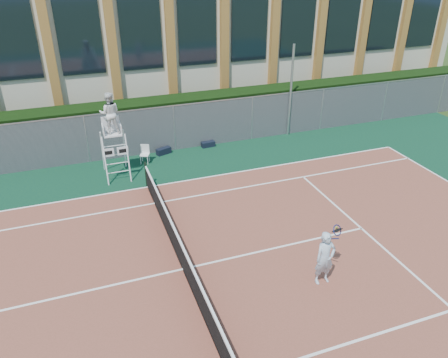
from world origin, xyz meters
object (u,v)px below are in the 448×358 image
object	(u,v)px
plastic_chair	(145,152)
steel_pole	(291,91)
umpire_chair	(110,116)
tennis_player	(325,258)

from	to	relation	value
plastic_chair	steel_pole	bearing A→B (deg)	6.02
steel_pole	umpire_chair	bearing A→B (deg)	-169.64
steel_pole	umpire_chair	distance (m)	9.19
steel_pole	plastic_chair	xyz separation A→B (m)	(-7.65, -0.81, -1.82)
steel_pole	tennis_player	bearing A→B (deg)	-112.28
umpire_chair	tennis_player	xyz separation A→B (m)	(4.68, -8.96, -1.82)
umpire_chair	tennis_player	bearing A→B (deg)	-62.39
steel_pole	umpire_chair	xyz separation A→B (m)	(-9.03, -1.65, 0.38)
plastic_chair	tennis_player	world-z (taller)	tennis_player
steel_pole	plastic_chair	distance (m)	7.90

